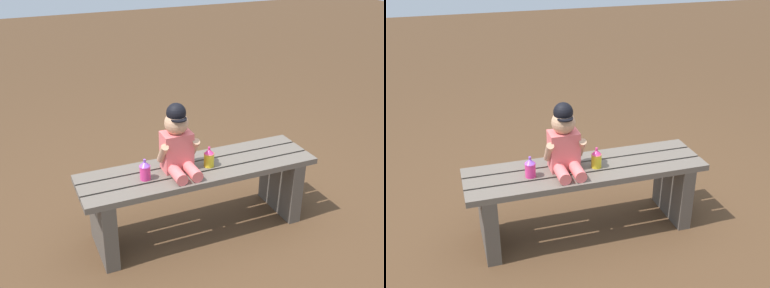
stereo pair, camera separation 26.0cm
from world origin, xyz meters
The scene contains 5 objects.
ground_plane centered at (0.00, 0.00, 0.00)m, with size 16.00×16.00×0.00m, color #4C331E.
park_bench centered at (0.00, 0.00, 0.29)m, with size 1.42×0.38×0.44m.
child_figure centered at (-0.12, 0.01, 0.62)m, with size 0.23×0.27×0.40m.
sippy_cup_left centered at (-0.33, -0.02, 0.50)m, with size 0.06×0.06×0.12m.
sippy_cup_right centered at (0.06, -0.02, 0.50)m, with size 0.06×0.06×0.12m.
Camera 2 is at (-0.75, -2.30, 1.73)m, focal length 43.70 mm.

